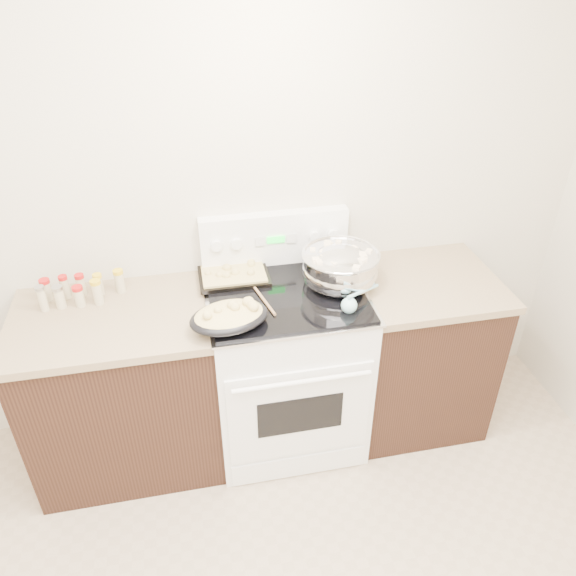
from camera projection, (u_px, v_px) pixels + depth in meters
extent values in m
cube|color=beige|center=(201.00, 191.00, 2.72)|extent=(4.00, 0.05, 2.70)
cube|color=black|center=(126.00, 392.00, 2.85)|extent=(0.90, 0.64, 0.88)
cube|color=brown|center=(110.00, 319.00, 2.60)|extent=(0.93, 0.67, 0.04)
cube|color=black|center=(414.00, 352.00, 3.12)|extent=(0.70, 0.64, 0.88)
cube|color=brown|center=(425.00, 282.00, 2.86)|extent=(0.73, 0.67, 0.04)
cube|color=white|center=(286.00, 368.00, 2.97)|extent=(0.76, 0.66, 0.92)
cube|color=white|center=(300.00, 414.00, 2.70)|extent=(0.70, 0.01, 0.55)
cube|color=black|center=(300.00, 415.00, 2.69)|extent=(0.42, 0.01, 0.22)
cylinder|color=white|center=(303.00, 382.00, 2.53)|extent=(0.65, 0.02, 0.02)
cube|color=white|center=(299.00, 466.00, 2.91)|extent=(0.70, 0.01, 0.14)
cube|color=silver|center=(286.00, 295.00, 2.72)|extent=(0.78, 0.68, 0.01)
cube|color=black|center=(286.00, 293.00, 2.71)|extent=(0.74, 0.64, 0.01)
cube|color=white|center=(274.00, 238.00, 2.87)|extent=(0.76, 0.07, 0.28)
cylinder|color=white|center=(217.00, 246.00, 2.78)|extent=(0.06, 0.02, 0.06)
cylinder|color=white|center=(237.00, 244.00, 2.79)|extent=(0.06, 0.02, 0.06)
cylinder|color=white|center=(315.00, 236.00, 2.86)|extent=(0.06, 0.02, 0.06)
cylinder|color=white|center=(333.00, 235.00, 2.88)|extent=(0.06, 0.02, 0.06)
cube|color=#19E533|center=(276.00, 240.00, 2.83)|extent=(0.09, 0.00, 0.04)
cube|color=silver|center=(260.00, 241.00, 2.82)|extent=(0.05, 0.00, 0.05)
cube|color=silver|center=(291.00, 238.00, 2.84)|extent=(0.05, 0.00, 0.05)
ellipsoid|color=silver|center=(340.00, 270.00, 2.74)|extent=(0.43, 0.43, 0.22)
cylinder|color=silver|center=(339.00, 282.00, 2.77)|extent=(0.21, 0.21, 0.01)
torus|color=silver|center=(341.00, 254.00, 2.69)|extent=(0.38, 0.38, 0.02)
cylinder|color=silver|center=(340.00, 266.00, 2.72)|extent=(0.36, 0.36, 0.13)
cylinder|color=brown|center=(341.00, 256.00, 2.69)|extent=(0.34, 0.34, 0.00)
cube|color=#FFE6BC|center=(362.00, 261.00, 2.64)|extent=(0.05, 0.05, 0.03)
cube|color=#FFE6BC|center=(323.00, 253.00, 2.71)|extent=(0.04, 0.04, 0.03)
cube|color=#FFE6BC|center=(356.00, 269.00, 2.58)|extent=(0.05, 0.05, 0.03)
cube|color=#FFE6BC|center=(362.00, 255.00, 2.69)|extent=(0.04, 0.04, 0.03)
cube|color=#FFE6BC|center=(334.00, 264.00, 2.62)|extent=(0.04, 0.04, 0.03)
cube|color=#FFE6BC|center=(363.00, 258.00, 2.67)|extent=(0.04, 0.04, 0.03)
cube|color=#FFE6BC|center=(354.00, 249.00, 2.74)|extent=(0.04, 0.04, 0.03)
cube|color=#FFE6BC|center=(339.00, 243.00, 2.80)|extent=(0.04, 0.04, 0.03)
cube|color=#FFE6BC|center=(324.00, 257.00, 2.67)|extent=(0.04, 0.04, 0.02)
cube|color=#FFE6BC|center=(369.00, 252.00, 2.72)|extent=(0.04, 0.04, 0.02)
cube|color=#FFE6BC|center=(319.00, 263.00, 2.63)|extent=(0.03, 0.03, 0.03)
cube|color=#FFE6BC|center=(352.00, 257.00, 2.68)|extent=(0.04, 0.04, 0.03)
cube|color=#FFE6BC|center=(328.00, 253.00, 2.71)|extent=(0.04, 0.04, 0.03)
cube|color=#FFE6BC|center=(313.00, 250.00, 2.73)|extent=(0.03, 0.03, 0.02)
cube|color=#FFE6BC|center=(357.00, 253.00, 2.71)|extent=(0.03, 0.03, 0.02)
cube|color=#FFE6BC|center=(328.00, 244.00, 2.78)|extent=(0.04, 0.04, 0.03)
cube|color=#FFE6BC|center=(330.00, 244.00, 2.78)|extent=(0.03, 0.03, 0.02)
cube|color=#FFE6BC|center=(316.00, 261.00, 2.64)|extent=(0.04, 0.04, 0.03)
ellipsoid|color=black|center=(229.00, 317.00, 2.47)|extent=(0.40, 0.31, 0.08)
ellipsoid|color=#D8C073|center=(229.00, 315.00, 2.46)|extent=(0.36, 0.28, 0.06)
sphere|color=#D8C073|center=(249.00, 302.00, 2.49)|extent=(0.05, 0.05, 0.05)
sphere|color=#D8C073|center=(247.00, 302.00, 2.48)|extent=(0.05, 0.05, 0.05)
sphere|color=#D8C073|center=(254.00, 307.00, 2.45)|extent=(0.04, 0.04, 0.04)
sphere|color=#D8C073|center=(207.00, 315.00, 2.40)|extent=(0.04, 0.04, 0.04)
sphere|color=#D8C073|center=(218.00, 310.00, 2.44)|extent=(0.04, 0.04, 0.04)
sphere|color=#D8C073|center=(235.00, 307.00, 2.45)|extent=(0.04, 0.04, 0.04)
sphere|color=#D8C073|center=(233.00, 305.00, 2.46)|extent=(0.05, 0.05, 0.05)
sphere|color=#D8C073|center=(253.00, 306.00, 2.46)|extent=(0.05, 0.05, 0.05)
cube|color=black|center=(234.00, 276.00, 2.81)|extent=(0.35, 0.24, 0.02)
cube|color=#D8C073|center=(234.00, 274.00, 2.80)|extent=(0.31, 0.21, 0.02)
sphere|color=#D8C073|center=(251.00, 264.00, 2.86)|extent=(0.04, 0.04, 0.04)
sphere|color=#D8C073|center=(227.00, 268.00, 2.83)|extent=(0.04, 0.04, 0.04)
sphere|color=#D8C073|center=(225.00, 275.00, 2.78)|extent=(0.04, 0.04, 0.04)
sphere|color=#D8C073|center=(235.00, 273.00, 2.80)|extent=(0.05, 0.05, 0.05)
sphere|color=#D8C073|center=(251.00, 273.00, 2.79)|extent=(0.04, 0.04, 0.04)
sphere|color=#D8C073|center=(227.00, 275.00, 2.77)|extent=(0.04, 0.04, 0.04)
sphere|color=#D8C073|center=(219.00, 275.00, 2.78)|extent=(0.04, 0.04, 0.04)
sphere|color=#D8C073|center=(225.00, 268.00, 2.84)|extent=(0.03, 0.03, 0.03)
sphere|color=#D8C073|center=(208.00, 273.00, 2.79)|extent=(0.03, 0.03, 0.03)
sphere|color=#D8C073|center=(251.00, 263.00, 2.88)|extent=(0.04, 0.04, 0.04)
cylinder|color=#A2754A|center=(263.00, 299.00, 2.64)|extent=(0.07, 0.27, 0.01)
sphere|color=#A2754A|center=(262.00, 312.00, 2.55)|extent=(0.04, 0.04, 0.04)
sphere|color=#95D1DF|center=(349.00, 305.00, 2.57)|extent=(0.08, 0.08, 0.08)
cylinder|color=#95D1DF|center=(363.00, 291.00, 2.62)|extent=(0.20, 0.16, 0.07)
cylinder|color=#BFB28C|center=(47.00, 291.00, 2.67)|extent=(0.05, 0.05, 0.10)
cylinder|color=#B21414|center=(44.00, 281.00, 2.64)|extent=(0.05, 0.05, 0.02)
cylinder|color=#BFB28C|center=(65.00, 288.00, 2.69)|extent=(0.04, 0.04, 0.10)
cylinder|color=#B21414|center=(62.00, 278.00, 2.65)|extent=(0.04, 0.04, 0.02)
cylinder|color=#BFB28C|center=(81.00, 286.00, 2.71)|extent=(0.04, 0.04, 0.10)
cylinder|color=#B21414|center=(79.00, 276.00, 2.68)|extent=(0.04, 0.04, 0.02)
cylinder|color=#BFB28C|center=(99.00, 286.00, 2.71)|extent=(0.04, 0.04, 0.10)
cylinder|color=gold|center=(97.00, 276.00, 2.68)|extent=(0.04, 0.04, 0.02)
cylinder|color=#BFB28C|center=(120.00, 283.00, 2.73)|extent=(0.05, 0.05, 0.10)
cylinder|color=gold|center=(118.00, 272.00, 2.70)|extent=(0.05, 0.05, 0.02)
cylinder|color=#BFB28C|center=(43.00, 300.00, 2.59)|extent=(0.04, 0.04, 0.11)
cylinder|color=#B2B2B7|center=(39.00, 288.00, 2.56)|extent=(0.04, 0.04, 0.02)
cylinder|color=#BFB28C|center=(60.00, 299.00, 2.62)|extent=(0.05, 0.05, 0.10)
cylinder|color=#B2B2B7|center=(57.00, 288.00, 2.59)|extent=(0.05, 0.05, 0.02)
cylinder|color=#BFB28C|center=(79.00, 298.00, 2.63)|extent=(0.05, 0.05, 0.09)
cylinder|color=#B21414|center=(77.00, 288.00, 2.60)|extent=(0.05, 0.05, 0.02)
cylinder|color=#BFB28C|center=(98.00, 294.00, 2.64)|extent=(0.05, 0.05, 0.11)
cylinder|color=gold|center=(95.00, 282.00, 2.61)|extent=(0.05, 0.05, 0.02)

